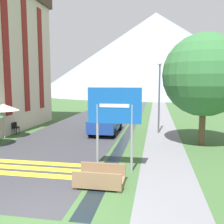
# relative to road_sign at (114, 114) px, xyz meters

# --- Properties ---
(ground_plane) EXTENTS (160.00, 160.00, 0.00)m
(ground_plane) POSITION_rel_road_sign_xyz_m (-1.46, 16.04, -2.37)
(ground_plane) COLOR #3D6033
(road) EXTENTS (6.40, 60.00, 0.01)m
(road) POSITION_rel_road_sign_xyz_m (-3.96, 26.04, -2.37)
(road) COLOR #38383D
(road) RESTS_ON ground_plane
(footpath) EXTENTS (2.20, 60.00, 0.01)m
(footpath) POSITION_rel_road_sign_xyz_m (2.14, 26.04, -2.37)
(footpath) COLOR slate
(footpath) RESTS_ON ground_plane
(drainage_channel) EXTENTS (0.60, 60.00, 0.00)m
(drainage_channel) POSITION_rel_road_sign_xyz_m (-0.26, 26.04, -2.37)
(drainage_channel) COLOR black
(drainage_channel) RESTS_ON ground_plane
(crosswalk_marking) EXTENTS (5.44, 1.84, 0.01)m
(crosswalk_marking) POSITION_rel_road_sign_xyz_m (-3.96, -0.34, -2.37)
(crosswalk_marking) COLOR yellow
(crosswalk_marking) RESTS_ON ground_plane
(mountain_distant) EXTENTS (76.22, 76.22, 25.76)m
(mountain_distant) POSITION_rel_road_sign_xyz_m (1.06, 74.26, 10.51)
(mountain_distant) COLOR gray
(mountain_distant) RESTS_ON ground_plane
(road_sign) EXTENTS (2.19, 0.11, 3.44)m
(road_sign) POSITION_rel_road_sign_xyz_m (0.00, 0.00, 0.00)
(road_sign) COLOR gray
(road_sign) RESTS_ON ground_plane
(footbridge) EXTENTS (1.70, 1.10, 0.65)m
(footbridge) POSITION_rel_road_sign_xyz_m (-0.26, -1.54, -2.15)
(footbridge) COLOR #846647
(footbridge) RESTS_ON ground_plane
(parked_car_near) EXTENTS (1.88, 4.26, 1.82)m
(parked_car_near) POSITION_rel_road_sign_xyz_m (-1.86, 7.42, -1.46)
(parked_car_near) COLOR navy
(parked_car_near) RESTS_ON ground_plane
(parked_car_far) EXTENTS (1.88, 4.06, 1.82)m
(parked_car_far) POSITION_rel_road_sign_xyz_m (-2.06, 20.44, -1.46)
(parked_car_far) COLOR #A31919
(parked_car_far) RESTS_ON ground_plane
(cafe_chair_far_left) EXTENTS (0.40, 0.40, 0.85)m
(cafe_chair_far_left) POSITION_rel_road_sign_xyz_m (-8.05, 5.87, -1.86)
(cafe_chair_far_left) COLOR black
(cafe_chair_far_left) RESTS_ON ground_plane
(cafe_chair_far_right) EXTENTS (0.40, 0.40, 0.85)m
(cafe_chair_far_right) POSITION_rel_road_sign_xyz_m (-8.20, 6.17, -1.86)
(cafe_chair_far_right) COLOR black
(cafe_chair_far_right) RESTS_ON ground_plane
(cafe_umbrella_middle_white) EXTENTS (1.99, 1.99, 2.26)m
(cafe_umbrella_middle_white) POSITION_rel_road_sign_xyz_m (-8.04, 4.64, -0.33)
(cafe_umbrella_middle_white) COLOR #B7B2A8
(cafe_umbrella_middle_white) RESTS_ON ground_plane
(streetlamp) EXTENTS (0.28, 0.28, 5.07)m
(streetlamp) POSITION_rel_road_sign_xyz_m (1.85, 8.21, 0.64)
(streetlamp) COLOR #515156
(streetlamp) RESTS_ON ground_plane
(tree_by_path) EXTENTS (4.70, 4.70, 6.40)m
(tree_by_path) POSITION_rel_road_sign_xyz_m (4.30, 5.14, 1.67)
(tree_by_path) COLOR brown
(tree_by_path) RESTS_ON ground_plane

